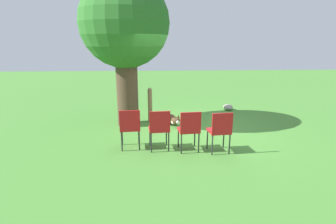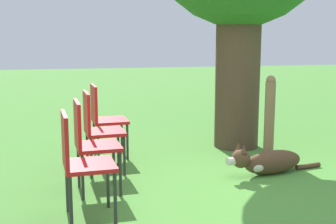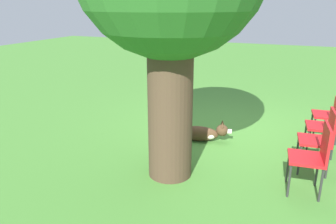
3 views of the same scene
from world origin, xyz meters
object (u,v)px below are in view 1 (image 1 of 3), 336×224
at_px(red_chair_0, 220,129).
at_px(oak_tree, 125,26).
at_px(red_chair_3, 130,126).
at_px(fence_post, 150,105).
at_px(red_chair_2, 159,127).
at_px(dog, 173,120).
at_px(red_chair_1, 189,128).

bearing_deg(red_chair_0, oak_tree, 40.05).
bearing_deg(red_chair_3, fence_post, -16.67).
bearing_deg(fence_post, red_chair_2, -173.86).
xyz_separation_m(dog, red_chair_1, (-1.93, -0.21, 0.39)).
distance_m(red_chair_0, red_chair_2, 1.30).
xyz_separation_m(oak_tree, red_chair_1, (-2.02, -1.50, -2.18)).
bearing_deg(oak_tree, red_chair_0, -134.80).
distance_m(dog, red_chair_0, 2.24).
xyz_separation_m(dog, red_chair_2, (-1.83, 0.43, 0.39)).
distance_m(red_chair_2, red_chair_3, 0.65).
distance_m(dog, red_chair_1, 1.98).
bearing_deg(dog, red_chair_2, -25.77).
xyz_separation_m(fence_post, red_chair_2, (-2.13, -0.23, 0.01)).
relative_size(oak_tree, red_chair_1, 4.35).
relative_size(red_chair_1, red_chair_3, 1.00).
bearing_deg(dog, red_chair_0, 10.26).
xyz_separation_m(red_chair_0, red_chair_1, (0.10, 0.64, 0.00)).
xyz_separation_m(fence_post, red_chair_3, (-2.03, 0.41, 0.01)).
relative_size(oak_tree, fence_post, 3.86).
distance_m(oak_tree, red_chair_0, 3.72).
relative_size(red_chair_0, red_chair_1, 1.00).
height_order(oak_tree, red_chair_2, oak_tree).
relative_size(dog, red_chair_1, 1.34).
bearing_deg(red_chair_0, red_chair_2, 75.76).
height_order(dog, red_chair_1, red_chair_1).
xyz_separation_m(oak_tree, red_chair_3, (-1.82, -0.21, -2.18)).
bearing_deg(red_chair_3, red_chair_0, -104.24).
bearing_deg(red_chair_2, red_chair_0, -104.24).
height_order(red_chair_1, red_chair_3, same).
bearing_deg(red_chair_0, dog, 17.59).
distance_m(red_chair_1, red_chair_2, 0.65).
bearing_deg(fence_post, red_chair_0, -147.06).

